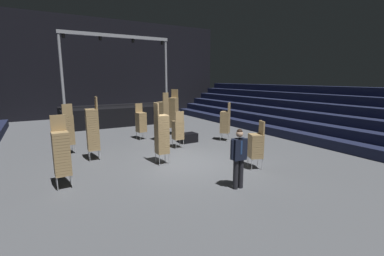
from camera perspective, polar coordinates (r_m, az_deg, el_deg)
The scene contains 16 objects.
ground_plane at distance 10.31m, azimuth -1.43°, elevation -7.64°, with size 22.00×30.00×0.10m, color #515459.
arena_end_wall at distance 24.09m, azimuth -19.19°, elevation 11.93°, with size 22.00×0.30×8.00m, color black.
bleacher_bank_right at distance 16.61m, azimuth 24.32°, elevation 3.31°, with size 4.50×24.00×2.70m.
stage_riser at distance 19.59m, azimuth -15.94°, elevation 2.88°, with size 7.14×3.24×5.87m.
man_with_tie at distance 7.80m, azimuth 9.96°, elevation -5.71°, with size 0.57×0.26×1.77m.
chair_stack_front_left at distance 13.82m, azimuth 7.09°, elevation 1.36°, with size 0.62×0.62×1.96m.
chair_stack_front_right at distance 12.41m, azimuth -25.01°, elevation -0.20°, with size 0.52×0.52×2.14m.
chair_stack_mid_left at distance 9.97m, azimuth -6.47°, elevation -1.18°, with size 0.45×0.45×2.31m.
chair_stack_mid_right at distance 15.19m, azimuth -3.99°, elevation 3.36°, with size 0.61×0.61×2.56m.
chair_stack_mid_centre at distance 14.23m, azimuth -10.81°, elevation 1.35°, with size 0.51×0.51×1.88m.
chair_stack_rear_left at distance 12.28m, azimuth -3.00°, elevation -0.31°, with size 0.45×0.45×1.71m.
chair_stack_rear_right at distance 8.57m, azimuth -26.04°, elevation -4.71°, with size 0.45×0.45×2.14m.
chair_stack_rear_centre at distance 13.56m, azimuth -6.20°, elevation 2.28°, with size 0.60×0.60×2.48m.
chair_stack_aisle_left at distance 11.05m, azimuth -20.38°, elevation -0.19°, with size 0.46×0.46×2.48m.
chair_stack_aisle_right at distance 9.69m, azimuth 13.46°, elevation -3.53°, with size 0.57×0.57×1.71m.
equipment_road_case at distance 13.46m, azimuth -0.94°, elevation -2.09°, with size 0.90×0.60×0.45m, color black.
Camera 1 is at (-4.67, -8.61, 3.16)m, focal length 25.06 mm.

